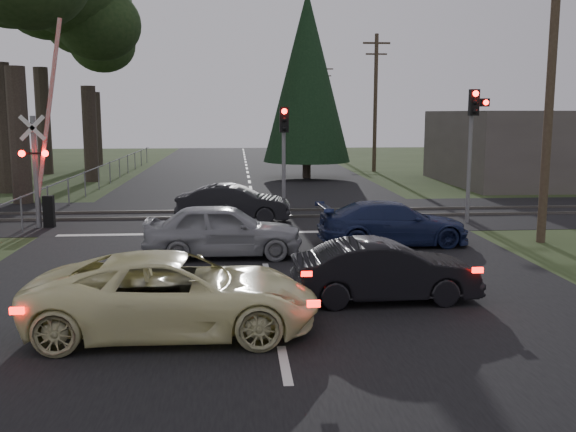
{
  "coord_description": "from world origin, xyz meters",
  "views": [
    {
      "loc": [
        -0.71,
        -12.48,
        3.89
      ],
      "look_at": [
        0.58,
        3.57,
        1.3
      ],
      "focal_mm": 40.0,
      "sensor_mm": 36.0,
      "label": 1
    }
  ],
  "objects": [
    {
      "name": "rail_near",
      "position": [
        0.0,
        11.2,
        0.05
      ],
      "size": [
        120.0,
        0.12,
        0.1
      ],
      "primitive_type": "cube",
      "color": "#59544C",
      "rests_on": "ground"
    },
    {
      "name": "road",
      "position": [
        0.0,
        10.0,
        0.01
      ],
      "size": [
        14.0,
        100.0,
        0.01
      ],
      "primitive_type": "cube",
      "color": "black",
      "rests_on": "ground"
    },
    {
      "name": "cream_coupe",
      "position": [
        -1.83,
        -1.34,
        0.71
      ],
      "size": [
        5.14,
        2.41,
        1.42
      ],
      "primitive_type": "imported",
      "rotation": [
        0.0,
        0.0,
        1.56
      ],
      "color": "beige",
      "rests_on": "ground"
    },
    {
      "name": "traffic_signal_center",
      "position": [
        1.0,
        10.68,
        2.81
      ],
      "size": [
        0.32,
        0.48,
        4.1
      ],
      "color": "slate",
      "rests_on": "ground"
    },
    {
      "name": "silver_car",
      "position": [
        -1.1,
        4.79,
        0.73
      ],
      "size": [
        4.31,
        1.76,
        1.46
      ],
      "primitive_type": "imported",
      "rotation": [
        0.0,
        0.0,
        1.56
      ],
      "color": "gray",
      "rests_on": "ground"
    },
    {
      "name": "ground",
      "position": [
        0.0,
        0.0,
        0.0
      ],
      "size": [
        120.0,
        120.0,
        0.0
      ],
      "primitive_type": "plane",
      "color": "#2B3B1A",
      "rests_on": "ground"
    },
    {
      "name": "euc_tree_c",
      "position": [
        -9.0,
        25.0,
        9.51
      ],
      "size": [
        6.0,
        6.0,
        13.2
      ],
      "color": "#473D33",
      "rests_on": "ground"
    },
    {
      "name": "blue_sedan",
      "position": [
        3.89,
        5.93,
        0.65
      ],
      "size": [
        4.55,
        2.01,
        1.3
      ],
      "primitive_type": "imported",
      "rotation": [
        0.0,
        0.0,
        1.61
      ],
      "color": "#18224A",
      "rests_on": "ground"
    },
    {
      "name": "fence_left",
      "position": [
        -7.8,
        22.5,
        0.0
      ],
      "size": [
        0.1,
        36.0,
        1.2
      ],
      "primitive_type": null,
      "color": "slate",
      "rests_on": "ground"
    },
    {
      "name": "building_right",
      "position": [
        18.0,
        22.0,
        2.0
      ],
      "size": [
        14.0,
        10.0,
        4.0
      ],
      "primitive_type": "cube",
      "color": "#59514C",
      "rests_on": "ground"
    },
    {
      "name": "dark_car_far",
      "position": [
        -0.83,
        10.43,
        0.67
      ],
      "size": [
        4.18,
        1.82,
        1.34
      ],
      "primitive_type": "imported",
      "rotation": [
        0.0,
        0.0,
        1.47
      ],
      "color": "black",
      "rests_on": "ground"
    },
    {
      "name": "stop_line",
      "position": [
        0.0,
        8.2,
        0.01
      ],
      "size": [
        13.0,
        0.35,
        0.0
      ],
      "primitive_type": "cube",
      "color": "silver",
      "rests_on": "ground"
    },
    {
      "name": "utility_pole_far",
      "position": [
        8.5,
        55.0,
        4.73
      ],
      "size": [
        1.8,
        0.26,
        9.0
      ],
      "color": "#4C3D2D",
      "rests_on": "ground"
    },
    {
      "name": "crossing_signal",
      "position": [
        -7.27,
        9.79,
        2.06
      ],
      "size": [
        1.62,
        0.38,
        6.96
      ],
      "color": "slate",
      "rests_on": "ground"
    },
    {
      "name": "traffic_signal_right",
      "position": [
        7.55,
        9.47,
        3.31
      ],
      "size": [
        0.68,
        0.48,
        4.7
      ],
      "color": "slate",
      "rests_on": "ground"
    },
    {
      "name": "euc_tree_e",
      "position": [
        -11.0,
        36.0,
        9.51
      ],
      "size": [
        6.0,
        6.0,
        13.2
      ],
      "color": "#473D33",
      "rests_on": "ground"
    },
    {
      "name": "conifer_tree",
      "position": [
        3.5,
        26.0,
        5.99
      ],
      "size": [
        5.2,
        5.2,
        11.0
      ],
      "color": "#473D33",
      "rests_on": "ground"
    },
    {
      "name": "rail_far",
      "position": [
        0.0,
        12.8,
        0.05
      ],
      "size": [
        120.0,
        0.12,
        0.1
      ],
      "primitive_type": "cube",
      "color": "#59544C",
      "rests_on": "ground"
    },
    {
      "name": "utility_pole_near",
      "position": [
        8.5,
        6.0,
        4.73
      ],
      "size": [
        1.8,
        0.26,
        9.0
      ],
      "color": "#4C3D2D",
      "rests_on": "ground"
    },
    {
      "name": "dark_hatchback",
      "position": [
        2.35,
        0.31,
        0.63
      ],
      "size": [
        3.89,
        1.46,
        1.27
      ],
      "primitive_type": "imported",
      "rotation": [
        0.0,
        0.0,
        1.6
      ],
      "color": "black",
      "rests_on": "ground"
    },
    {
      "name": "utility_pole_mid",
      "position": [
        8.5,
        30.0,
        4.73
      ],
      "size": [
        1.8,
        0.26,
        9.0
      ],
      "color": "#4C3D2D",
      "rests_on": "ground"
    },
    {
      "name": "rail_corridor",
      "position": [
        0.0,
        12.0,
        0.01
      ],
      "size": [
        120.0,
        8.0,
        0.01
      ],
      "primitive_type": "cube",
      "color": "black",
      "rests_on": "ground"
    }
  ]
}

